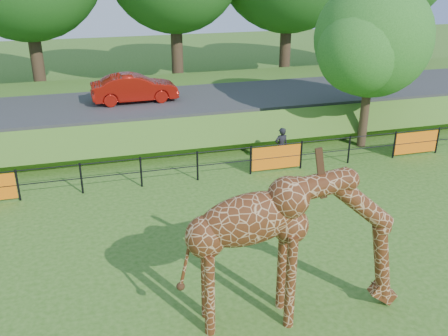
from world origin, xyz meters
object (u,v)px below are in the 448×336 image
Objects in this scene: visitor at (281,146)px; tree_east at (374,43)px; giraffe at (295,247)px; car_red at (134,88)px.

visitor is 5.57m from tree_east.
giraffe is at bearing 64.21° from visitor.
car_red is 2.54× the size of visitor.
tree_east is (7.25, 9.36, 2.53)m from giraffe.
visitor is at bearing -140.70° from car_red.
car_red is at bearing 153.87° from tree_east.
giraffe is at bearing -174.90° from car_red.
car_red is 0.56× the size of tree_east.
giraffe is 12.11m from tree_east.
visitor is (3.08, 8.32, -1.01)m from giraffe.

